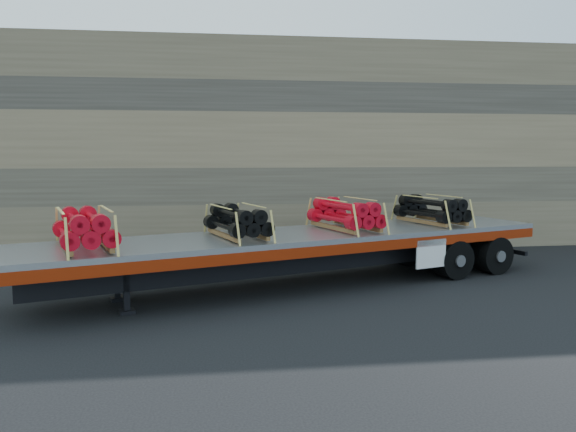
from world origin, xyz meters
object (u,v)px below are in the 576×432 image
Objects in this scene: trailer at (300,259)px; bundle_midrear at (345,215)px; bundle_rear at (431,210)px; bundle_front at (85,230)px; bundle_midfront at (237,222)px.

trailer is 6.25× the size of bundle_midrear.
bundle_rear is at bearing -0.00° from bundle_midrear.
trailer is 6.45× the size of bundle_rear.
trailer is 6.11× the size of bundle_front.
bundle_midfront is (-1.54, -0.53, 1.02)m from trailer.
bundle_midrear is at bearing 0.00° from bundle_front.
trailer is 1.92m from bundle_midfront.
bundle_front is 9.11m from bundle_rear.
bundle_midrear is 1.03× the size of bundle_rear.
bundle_midfront is at bearing 0.00° from bundle_front.
trailer is 5.10m from bundle_front.
bundle_front is 1.09× the size of bundle_midfront.
bundle_front reaches higher than bundle_midfront.
bundle_midrear is at bearing 0.00° from trailer.
trailer is 6.67× the size of bundle_midfront.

